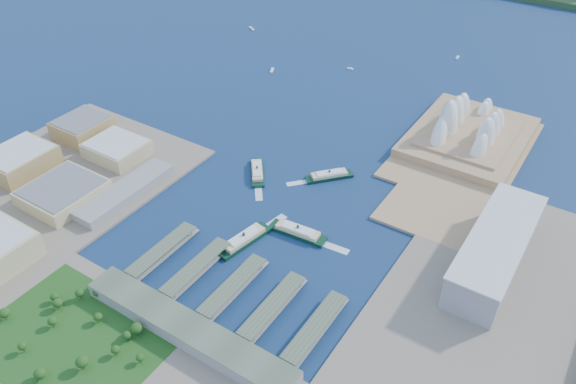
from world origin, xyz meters
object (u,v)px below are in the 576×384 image
Objects in this scene: toaster_building at (496,250)px; ferry_a at (257,170)px; opera_house at (473,119)px; ferry_b at (329,174)px; ferry_d at (298,230)px; ferry_c at (244,238)px.

ferry_a is (-268.07, 2.61, -15.39)m from toaster_building.
opera_house reaches higher than ferry_b.
ferry_d reaches higher than ferry_a.
toaster_building is 2.87× the size of ferry_a.
ferry_a is at bearing 179.44° from toaster_building.
toaster_building reaches higher than ferry_b.
ferry_d is at bearing -36.34° from ferry_b.
opera_house reaches higher than toaster_building.
ferry_c reaches higher than ferry_a.
toaster_building is (90.00, -200.00, -11.50)m from opera_house.
opera_house is 267.20m from ferry_a.
ferry_b is at bearing -85.92° from ferry_c.
ferry_c reaches higher than ferry_d.
ferry_a reaches higher than ferry_b.
ferry_d is (94.16, -62.65, 0.50)m from ferry_a.
ferry_b is (-195.67, 40.88, -15.41)m from toaster_building.
ferry_c is 1.04× the size of ferry_d.
opera_house is at bearing 9.92° from ferry_a.
ferry_a is 113.10m from ferry_d.
ferry_c is (-211.39, -98.41, -14.69)m from toaster_building.
toaster_building reaches higher than ferry_d.
ferry_d is (-83.91, -260.04, -26.39)m from opera_house.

